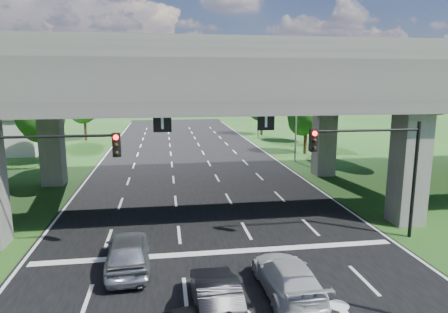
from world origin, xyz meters
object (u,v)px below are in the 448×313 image
object	(u,v)px
signal_right	(376,159)
car_white	(288,277)
signal_left	(39,169)
streetlight_far	(293,103)
streetlight_beyond	(256,97)
car_silver	(128,251)
car_dark	(216,297)

from	to	relation	value
signal_right	car_white	bearing A→B (deg)	-142.24
signal_left	signal_right	bearing A→B (deg)	0.00
signal_right	streetlight_far	world-z (taller)	streetlight_far
streetlight_beyond	car_silver	world-z (taller)	streetlight_beyond
signal_left	car_white	size ratio (longest dim) A/B	1.29
signal_right	car_white	distance (m)	8.13
signal_left	streetlight_beyond	xyz separation A→B (m)	(17.92, 36.06, 1.66)
car_white	streetlight_beyond	bearing A→B (deg)	-102.57
signal_left	car_silver	distance (m)	5.25
streetlight_far	streetlight_beyond	xyz separation A→B (m)	(0.00, 16.00, 0.00)
signal_left	car_silver	size ratio (longest dim) A/B	1.30
signal_left	car_dark	size ratio (longest dim) A/B	1.42
signal_right	car_white	world-z (taller)	signal_right
car_dark	car_white	distance (m)	3.01
car_silver	streetlight_far	bearing A→B (deg)	-126.74
streetlight_far	car_silver	xyz separation A→B (m)	(-14.19, -21.55, -5.03)
streetlight_beyond	car_white	size ratio (longest dim) A/B	2.15
streetlight_far	car_dark	bearing A→B (deg)	-113.13
signal_right	car_white	xyz separation A→B (m)	(-5.81, -4.50, -3.48)
streetlight_far	car_white	size ratio (longest dim) A/B	2.15
signal_right	streetlight_far	bearing A→B (deg)	83.53
signal_right	car_silver	xyz separation A→B (m)	(-11.91, -1.49, -3.37)
car_silver	car_dark	size ratio (longest dim) A/B	1.09
streetlight_beyond	car_dark	distance (m)	43.28
signal_left	car_white	world-z (taller)	signal_left
car_silver	car_white	size ratio (longest dim) A/B	1.00
streetlight_far	car_silver	bearing A→B (deg)	-123.36
streetlight_far	car_dark	distance (m)	28.26
car_silver	car_dark	world-z (taller)	car_silver
signal_right	signal_left	xyz separation A→B (m)	(-15.65, 0.00, 0.00)
streetlight_far	car_silver	distance (m)	26.28
car_dark	streetlight_beyond	bearing A→B (deg)	-105.63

